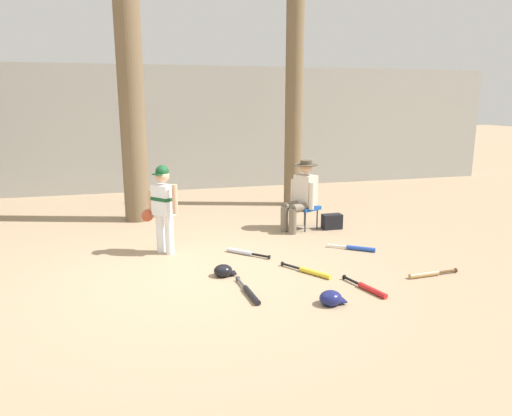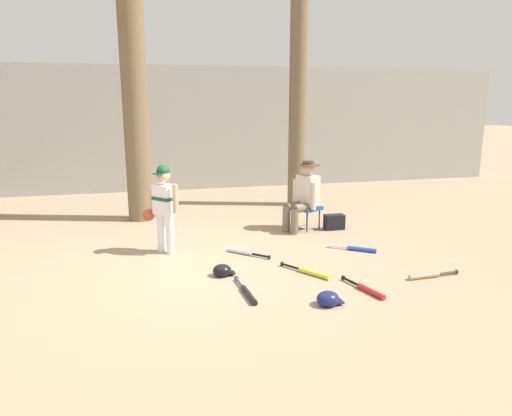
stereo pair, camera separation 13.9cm
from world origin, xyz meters
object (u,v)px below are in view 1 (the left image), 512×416
(bat_blue_youth, at_px, (357,248))
(bat_black_composite, at_px, (250,293))
(young_ballplayer, at_px, (162,204))
(bat_wood_tan, at_px, (428,274))
(tree_near_player, at_px, (130,75))
(handbag_beside_stool, at_px, (332,222))
(bat_red_barrel, at_px, (369,289))
(bat_aluminum_silver, at_px, (243,252))
(batting_helmet_black, at_px, (223,271))
(seated_spectator, at_px, (301,193))
(bat_yellow_trainer, at_px, (311,272))
(tree_behind_spectator, at_px, (294,111))
(batting_helmet_navy, at_px, (331,298))
(folding_stool, at_px, (305,208))

(bat_blue_youth, distance_m, bat_black_composite, 2.32)
(bat_blue_youth, height_order, bat_black_composite, same)
(young_ballplayer, bearing_deg, bat_wood_tan, -30.03)
(tree_near_player, bearing_deg, young_ballplayer, -81.23)
(handbag_beside_stool, xyz_separation_m, bat_red_barrel, (-0.71, -2.68, -0.10))
(bat_aluminum_silver, distance_m, batting_helmet_black, 0.90)
(seated_spectator, height_order, bat_blue_youth, seated_spectator)
(bat_red_barrel, height_order, bat_black_composite, same)
(bat_wood_tan, height_order, batting_helmet_black, batting_helmet_black)
(young_ballplayer, xyz_separation_m, bat_yellow_trainer, (1.77, -1.38, -0.71))
(young_ballplayer, relative_size, bat_wood_tan, 1.81)
(bat_red_barrel, distance_m, bat_yellow_trainer, 0.84)
(tree_behind_spectator, distance_m, bat_wood_tan, 4.92)
(bat_yellow_trainer, bearing_deg, bat_wood_tan, -18.03)
(seated_spectator, height_order, batting_helmet_navy, seated_spectator)
(tree_behind_spectator, relative_size, young_ballplayer, 3.38)
(folding_stool, relative_size, bat_red_barrel, 0.76)
(batting_helmet_black, bearing_deg, bat_black_composite, -75.86)
(folding_stool, bearing_deg, bat_aluminum_silver, -141.18)
(bat_wood_tan, relative_size, batting_helmet_navy, 2.40)
(bat_red_barrel, bearing_deg, tree_behind_spectator, 81.68)
(tree_behind_spectator, xyz_separation_m, bat_blue_youth, (-0.12, -3.29, -1.94))
(batting_helmet_black, bearing_deg, bat_red_barrel, -30.74)
(bat_yellow_trainer, bearing_deg, batting_helmet_black, 168.34)
(bat_blue_youth, relative_size, bat_red_barrel, 0.86)
(tree_behind_spectator, bearing_deg, seated_spectator, -105.00)
(handbag_beside_stool, distance_m, batting_helmet_black, 2.87)
(tree_near_player, xyz_separation_m, batting_helmet_black, (0.99, -3.29, -2.56))
(bat_black_composite, relative_size, bat_aluminum_silver, 1.45)
(bat_blue_youth, distance_m, bat_yellow_trainer, 1.28)
(bat_blue_youth, height_order, bat_red_barrel, same)
(bat_wood_tan, bearing_deg, folding_stool, 105.34)
(bat_red_barrel, xyz_separation_m, batting_helmet_black, (-1.57, 0.93, 0.04))
(bat_yellow_trainer, relative_size, batting_helmet_black, 2.38)
(seated_spectator, xyz_separation_m, bat_blue_youth, (0.41, -1.32, -0.61))
(seated_spectator, relative_size, batting_helmet_black, 4.21)
(tree_near_player, xyz_separation_m, batting_helmet_navy, (1.97, -4.45, -2.55))
(tree_behind_spectator, xyz_separation_m, bat_wood_tan, (0.27, -4.51, -1.94))
(folding_stool, height_order, bat_red_barrel, folding_stool)
(young_ballplayer, distance_m, batting_helmet_black, 1.49)
(bat_yellow_trainer, bearing_deg, tree_behind_spectator, 74.17)
(handbag_beside_stool, bearing_deg, seated_spectator, 170.30)
(folding_stool, relative_size, bat_wood_tan, 0.74)
(bat_wood_tan, distance_m, bat_aluminum_silver, 2.55)
(seated_spectator, bearing_deg, tree_near_player, 152.01)
(seated_spectator, xyz_separation_m, bat_wood_tan, (0.80, -2.53, -0.61))
(tree_behind_spectator, relative_size, bat_blue_youth, 7.23)
(bat_blue_youth, height_order, bat_wood_tan, same)
(bat_aluminum_silver, bearing_deg, bat_red_barrel, -56.84)
(bat_yellow_trainer, relative_size, batting_helmet_navy, 2.26)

